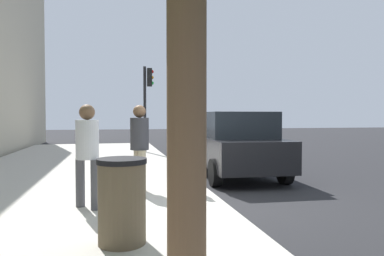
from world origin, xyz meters
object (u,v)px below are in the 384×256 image
pedestrian_at_meter (140,140)px  parked_sedan_near (234,144)px  traffic_signal (147,95)px  trash_bin (122,201)px  pedestrian_bystander (87,148)px  parking_meter (179,140)px

pedestrian_at_meter → parked_sedan_near: pedestrian_at_meter is taller
traffic_signal → parked_sedan_near: bearing=-162.0°
parked_sedan_near → trash_bin: (-5.15, 3.15, -0.24)m
pedestrian_at_meter → pedestrian_bystander: pedestrian_at_meter is taller
pedestrian_at_meter → traffic_signal: traffic_signal is taller
pedestrian_bystander → traffic_signal: size_ratio=0.47×
parking_meter → pedestrian_at_meter: bearing=95.1°
parking_meter → pedestrian_bystander: size_ratio=0.83×
parking_meter → pedestrian_bystander: 2.23m
traffic_signal → trash_bin: (-10.93, 1.27, -1.92)m
pedestrian_at_meter → trash_bin: pedestrian_at_meter is taller
pedestrian_at_meter → pedestrian_bystander: bearing=-137.4°
parked_sedan_near → traffic_signal: bearing=18.0°
pedestrian_at_meter → pedestrian_bystander: (-1.29, 0.93, -0.03)m
pedestrian_at_meter → pedestrian_bystander: 1.59m
parking_meter → traffic_signal: 7.92m
pedestrian_at_meter → trash_bin: bearing=-109.3°
pedestrian_at_meter → parked_sedan_near: (2.08, -2.74, -0.27)m
parking_meter → parked_sedan_near: 2.78m
parking_meter → pedestrian_at_meter: size_ratio=0.81×
traffic_signal → trash_bin: traffic_signal is taller
pedestrian_bystander → parking_meter: bearing=-6.4°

